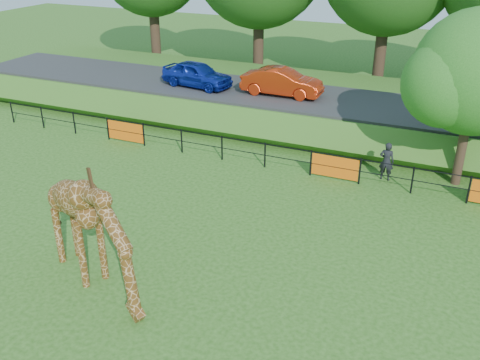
{
  "coord_description": "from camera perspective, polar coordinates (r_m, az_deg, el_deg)",
  "views": [
    {
      "loc": [
        7.39,
        -11.31,
        9.31
      ],
      "look_at": [
        1.24,
        2.61,
        2.0
      ],
      "focal_mm": 40.0,
      "sensor_mm": 36.0,
      "label": 1
    }
  ],
  "objects": [
    {
      "name": "ground",
      "position": [
        16.41,
        -7.76,
        -9.19
      ],
      "size": [
        90.0,
        90.0,
        0.0
      ],
      "primitive_type": "plane",
      "color": "#285214",
      "rests_on": "ground"
    },
    {
      "name": "visitor",
      "position": [
        22.02,
        15.37,
        1.94
      ],
      "size": [
        0.59,
        0.39,
        1.59
      ],
      "primitive_type": "imported",
      "rotation": [
        0.0,
        0.0,
        3.12
      ],
      "color": "black",
      "rests_on": "ground"
    },
    {
      "name": "car_red",
      "position": [
        27.54,
        4.5,
        10.39
      ],
      "size": [
        4.11,
        1.46,
        1.35
      ],
      "primitive_type": "imported",
      "rotation": [
        0.0,
        0.0,
        1.58
      ],
      "color": "red",
      "rests_on": "road"
    },
    {
      "name": "tree_east",
      "position": [
        21.54,
        24.08,
        9.95
      ],
      "size": [
        5.4,
        4.71,
        6.76
      ],
      "color": "#352317",
      "rests_on": "ground"
    },
    {
      "name": "giraffe",
      "position": [
        15.21,
        -15.54,
        -5.54
      ],
      "size": [
        4.61,
        2.74,
        3.34
      ],
      "primitive_type": null,
      "rotation": [
        0.0,
        0.0,
        -0.43
      ],
      "color": "#5D3713",
      "rests_on": "ground"
    },
    {
      "name": "embankment",
      "position": [
        29.13,
        8.13,
        8.1
      ],
      "size": [
        40.0,
        9.0,
        1.3
      ],
      "primitive_type": "cube",
      "color": "#285214",
      "rests_on": "ground"
    },
    {
      "name": "perimeter_fence",
      "position": [
        22.46,
        2.68,
        2.66
      ],
      "size": [
        28.07,
        0.1,
        1.1
      ],
      "primitive_type": null,
      "color": "black",
      "rests_on": "ground"
    },
    {
      "name": "car_blue",
      "position": [
        29.07,
        -4.61,
        11.19
      ],
      "size": [
        4.14,
        2.17,
        1.34
      ],
      "primitive_type": "imported",
      "rotation": [
        0.0,
        0.0,
        1.42
      ],
      "color": "#162DB3",
      "rests_on": "road"
    },
    {
      "name": "road",
      "position": [
        27.54,
        7.33,
        8.66
      ],
      "size": [
        40.0,
        5.0,
        0.12
      ],
      "primitive_type": "cube",
      "color": "#2D2D2F",
      "rests_on": "embankment"
    }
  ]
}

